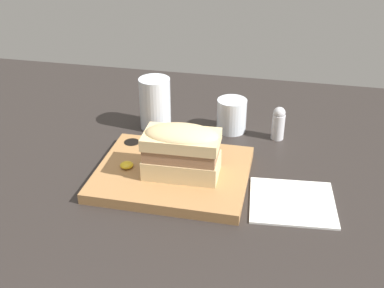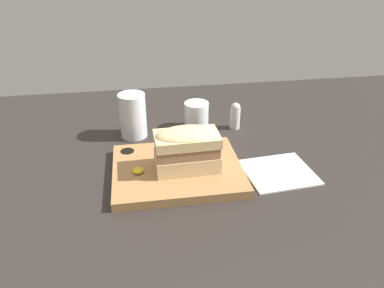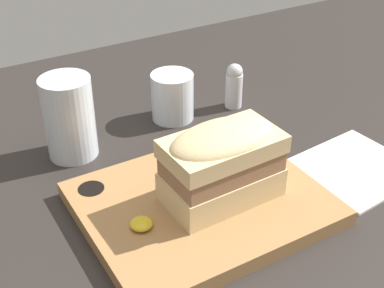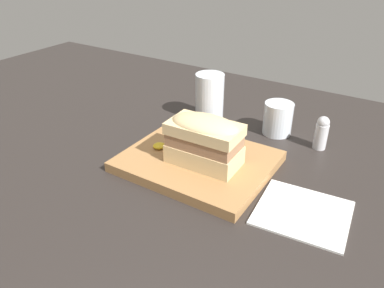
# 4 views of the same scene
# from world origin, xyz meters

# --- Properties ---
(dining_table) EXTENTS (1.97, 1.08, 0.02)m
(dining_table) POSITION_xyz_m (0.00, 0.00, 0.01)
(dining_table) COLOR #282321
(dining_table) RESTS_ON ground
(serving_board) EXTENTS (0.30, 0.24, 0.02)m
(serving_board) POSITION_xyz_m (0.06, -0.03, 0.03)
(serving_board) COLOR #9E7042
(serving_board) RESTS_ON dining_table
(sandwich) EXTENTS (0.15, 0.09, 0.10)m
(sandwich) POSITION_xyz_m (0.08, -0.04, 0.10)
(sandwich) COLOR #DBBC84
(sandwich) RESTS_ON serving_board
(mustard_dollop) EXTENTS (0.03, 0.03, 0.01)m
(mustard_dollop) POSITION_xyz_m (-0.03, -0.05, 0.05)
(mustard_dollop) COLOR gold
(mustard_dollop) RESTS_ON serving_board
(water_glass) EXTENTS (0.07, 0.07, 0.12)m
(water_glass) POSITION_xyz_m (-0.04, 0.18, 0.07)
(water_glass) COLOR silver
(water_glass) RESTS_ON dining_table
(wine_glass) EXTENTS (0.07, 0.07, 0.08)m
(wine_glass) POSITION_xyz_m (0.14, 0.20, 0.06)
(wine_glass) COLOR silver
(wine_glass) RESTS_ON dining_table
(napkin) EXTENTS (0.17, 0.16, 0.00)m
(napkin) POSITION_xyz_m (0.30, -0.07, 0.02)
(napkin) COLOR white
(napkin) RESTS_ON dining_table
(salt_shaker) EXTENTS (0.03, 0.03, 0.08)m
(salt_shaker) POSITION_xyz_m (0.25, 0.18, 0.06)
(salt_shaker) COLOR silver
(salt_shaker) RESTS_ON dining_table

